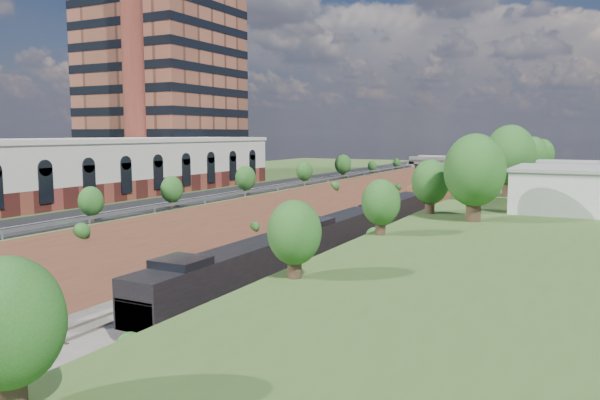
{
  "coord_description": "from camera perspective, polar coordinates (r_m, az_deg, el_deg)",
  "views": [
    {
      "loc": [
        26.47,
        -11.59,
        12.62
      ],
      "look_at": [
        0.14,
        39.89,
        6.0
      ],
      "focal_mm": 35.0,
      "sensor_mm": 36.0,
      "label": 1
    }
  ],
  "objects": [
    {
      "name": "tree_right_large",
      "position": [
        52.55,
        16.67,
        2.73
      ],
      "size": [
        5.25,
        5.25,
        7.61
      ],
      "color": "#473323",
      "rests_on": "platform_right"
    },
    {
      "name": "platform_left",
      "position": [
        93.62,
        -12.55,
        0.17
      ],
      "size": [
        44.0,
        180.0,
        5.0
      ],
      "primitive_type": "cube",
      "color": "#405E26",
      "rests_on": "ground"
    },
    {
      "name": "smokestack",
      "position": [
        92.86,
        -16.0,
        13.95
      ],
      "size": [
        3.2,
        3.2,
        40.0
      ],
      "primitive_type": "cylinder",
      "color": "maroon",
      "rests_on": "platform_left"
    },
    {
      "name": "highrise_tower",
      "position": [
        111.19,
        -13.41,
        16.86
      ],
      "size": [
        22.0,
        22.0,
        53.9
      ],
      "color": "brown",
      "rests_on": "platform_left"
    },
    {
      "name": "rail_right_track",
      "position": [
        76.5,
        8.54,
        -2.97
      ],
      "size": [
        1.58,
        180.0,
        0.18
      ],
      "primitive_type": "cube",
      "color": "gray",
      "rests_on": "ground"
    },
    {
      "name": "road",
      "position": [
        83.33,
        -3.28,
        1.31
      ],
      "size": [
        8.0,
        180.0,
        0.1
      ],
      "primitive_type": "cube",
      "color": "black",
      "rests_on": "platform_left"
    },
    {
      "name": "commercial_building",
      "position": [
        73.78,
        -20.59,
        2.92
      ],
      "size": [
        14.3,
        62.3,
        7.0
      ],
      "color": "maroon",
      "rests_on": "platform_left"
    },
    {
      "name": "white_building_near",
      "position": [
        63.9,
        24.32,
        0.91
      ],
      "size": [
        9.0,
        12.0,
        4.0
      ],
      "primitive_type": "cube",
      "color": "silver",
      "rests_on": "platform_right"
    },
    {
      "name": "tree_left_crest",
      "position": [
        49.94,
        -23.22,
        -0.42
      ],
      "size": [
        2.45,
        2.45,
        3.55
      ],
      "color": "#473323",
      "rests_on": "platform_left"
    },
    {
      "name": "white_building_far",
      "position": [
        85.85,
        24.72,
        2.05
      ],
      "size": [
        8.0,
        10.0,
        3.6
      ],
      "primitive_type": "cube",
      "color": "silver",
      "rests_on": "platform_right"
    },
    {
      "name": "rail_left_track",
      "position": [
        78.27,
        4.93,
        -2.7
      ],
      "size": [
        1.58,
        180.0,
        0.18
      ],
      "primitive_type": "cube",
      "color": "gray",
      "rests_on": "ground"
    },
    {
      "name": "overpass",
      "position": [
        136.4,
        15.88,
        3.05
      ],
      "size": [
        24.5,
        8.3,
        7.4
      ],
      "color": "gray",
      "rests_on": "ground"
    },
    {
      "name": "embankment_left",
      "position": [
        81.78,
        -0.53,
        -2.34
      ],
      "size": [
        10.0,
        180.0,
        10.0
      ],
      "primitive_type": "cube",
      "rotation": [
        0.0,
        0.79,
        0.0
      ],
      "color": "brown",
      "rests_on": "ground"
    },
    {
      "name": "freight_train",
      "position": [
        94.34,
        12.28,
        0.31
      ],
      "size": [
        3.16,
        127.03,
        4.69
      ],
      "color": "black",
      "rests_on": "ground"
    },
    {
      "name": "embankment_right",
      "position": [
        74.32,
        14.7,
        -3.46
      ],
      "size": [
        10.0,
        180.0,
        10.0
      ],
      "primitive_type": "cube",
      "rotation": [
        0.0,
        0.79,
        0.0
      ],
      "color": "brown",
      "rests_on": "ground"
    },
    {
      "name": "guardrail",
      "position": [
        81.12,
        -0.85,
        1.53
      ],
      "size": [
        0.1,
        171.0,
        0.7
      ],
      "color": "#99999E",
      "rests_on": "platform_left"
    }
  ]
}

